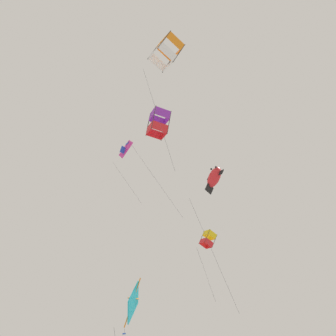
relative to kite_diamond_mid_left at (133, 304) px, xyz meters
The scene contains 6 objects.
kite_diamond_mid_left is the anchor object (origin of this frame).
kite_box_near_left 12.90m from the kite_diamond_mid_left, 85.92° to the right, with size 1.78×1.56×5.57m.
kite_box_highest 15.33m from the kite_diamond_mid_left, 136.95° to the right, with size 2.74×2.46×9.08m.
kite_box_far_centre 16.62m from the kite_diamond_mid_left, 67.51° to the right, with size 4.26×4.04×8.77m.
kite_fish_low_drifter 10.38m from the kite_diamond_mid_left, 109.07° to the right, with size 2.91×2.23×9.55m.
kite_delta_upper_right 17.07m from the kite_diamond_mid_left, 50.40° to the right, with size 2.92×2.37×5.44m.
Camera 1 is at (-12.41, 21.21, 25.43)m, focal length 39.46 mm.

